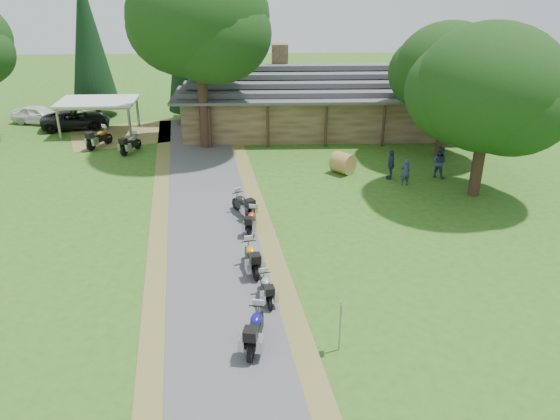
{
  "coord_description": "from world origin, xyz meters",
  "views": [
    {
      "loc": [
        1.64,
        -16.86,
        12.13
      ],
      "look_at": [
        2.38,
        5.67,
        1.6
      ],
      "focal_mm": 35.0,
      "sensor_mm": 36.0,
      "label": 1
    }
  ],
  "objects_px": {
    "hay_bale": "(343,163)",
    "carport": "(99,116)",
    "motorcycle_row_b": "(266,287)",
    "motorcycle_row_c": "(252,256)",
    "motorcycle_row_d": "(251,220)",
    "motorcycle_carport_a": "(99,137)",
    "motorcycle_carport_b": "(130,143)",
    "car_white_sedan": "(38,112)",
    "motorcycle_row_a": "(255,327)",
    "car_dark_suv": "(75,115)",
    "motorcycle_row_e": "(243,204)",
    "lodge": "(320,97)"
  },
  "relations": [
    {
      "from": "hay_bale",
      "to": "carport",
      "type": "bearing_deg",
      "value": 151.99
    },
    {
      "from": "motorcycle_row_b",
      "to": "hay_bale",
      "type": "height_order",
      "value": "hay_bale"
    },
    {
      "from": "motorcycle_row_b",
      "to": "motorcycle_row_c",
      "type": "distance_m",
      "value": 2.29
    },
    {
      "from": "motorcycle_row_d",
      "to": "motorcycle_row_b",
      "type": "bearing_deg",
      "value": -165.92
    },
    {
      "from": "motorcycle_row_d",
      "to": "motorcycle_carport_a",
      "type": "relative_size",
      "value": 0.82
    },
    {
      "from": "motorcycle_carport_b",
      "to": "motorcycle_row_c",
      "type": "bearing_deg",
      "value": -129.08
    },
    {
      "from": "car_white_sedan",
      "to": "motorcycle_carport_b",
      "type": "distance_m",
      "value": 11.43
    },
    {
      "from": "motorcycle_row_a",
      "to": "hay_bale",
      "type": "distance_m",
      "value": 17.02
    },
    {
      "from": "carport",
      "to": "motorcycle_carport_b",
      "type": "xyz_separation_m",
      "value": [
        3.27,
        -4.77,
        -0.54
      ]
    },
    {
      "from": "motorcycle_row_b",
      "to": "hay_bale",
      "type": "bearing_deg",
      "value": -29.75
    },
    {
      "from": "motorcycle_row_b",
      "to": "car_dark_suv",
      "type": "bearing_deg",
      "value": 21.22
    },
    {
      "from": "carport",
      "to": "car_dark_suv",
      "type": "distance_m",
      "value": 2.41
    },
    {
      "from": "hay_bale",
      "to": "motorcycle_row_b",
      "type": "bearing_deg",
      "value": -109.61
    },
    {
      "from": "car_white_sedan",
      "to": "motorcycle_row_d",
      "type": "xyz_separation_m",
      "value": [
        17.11,
        -19.29,
        -0.31
      ]
    },
    {
      "from": "motorcycle_row_c",
      "to": "motorcycle_carport_a",
      "type": "xyz_separation_m",
      "value": [
        -10.82,
        16.8,
        0.05
      ]
    },
    {
      "from": "car_white_sedan",
      "to": "hay_bale",
      "type": "height_order",
      "value": "car_white_sedan"
    },
    {
      "from": "hay_bale",
      "to": "car_dark_suv",
      "type": "bearing_deg",
      "value": 152.19
    },
    {
      "from": "motorcycle_row_b",
      "to": "motorcycle_carport_b",
      "type": "xyz_separation_m",
      "value": [
        -9.0,
        17.83,
        0.11
      ]
    },
    {
      "from": "car_white_sedan",
      "to": "motorcycle_row_e",
      "type": "xyz_separation_m",
      "value": [
        16.67,
        -17.51,
        -0.25
      ]
    },
    {
      "from": "motorcycle_row_d",
      "to": "car_dark_suv",
      "type": "bearing_deg",
      "value": 45.16
    },
    {
      "from": "motorcycle_row_b",
      "to": "motorcycle_row_c",
      "type": "height_order",
      "value": "motorcycle_row_c"
    },
    {
      "from": "motorcycle_carport_a",
      "to": "car_dark_suv",
      "type": "bearing_deg",
      "value": 60.97
    },
    {
      "from": "car_white_sedan",
      "to": "motorcycle_row_e",
      "type": "bearing_deg",
      "value": -121.48
    },
    {
      "from": "motorcycle_row_c",
      "to": "motorcycle_carport_a",
      "type": "distance_m",
      "value": 19.98
    },
    {
      "from": "car_dark_suv",
      "to": "motorcycle_row_e",
      "type": "xyz_separation_m",
      "value": [
        13.31,
        -16.03,
        -0.39
      ]
    },
    {
      "from": "car_white_sedan",
      "to": "motorcycle_row_a",
      "type": "distance_m",
      "value": 32.82
    },
    {
      "from": "motorcycle_row_a",
      "to": "motorcycle_row_b",
      "type": "xyz_separation_m",
      "value": [
        0.4,
        2.68,
        -0.14
      ]
    },
    {
      "from": "motorcycle_row_b",
      "to": "car_white_sedan",
      "type": "bearing_deg",
      "value": 25.12
    },
    {
      "from": "car_dark_suv",
      "to": "motorcycle_carport_b",
      "type": "height_order",
      "value": "car_dark_suv"
    },
    {
      "from": "car_white_sedan",
      "to": "motorcycle_row_d",
      "type": "height_order",
      "value": "car_white_sedan"
    },
    {
      "from": "motorcycle_row_d",
      "to": "motorcycle_carport_b",
      "type": "distance_m",
      "value": 14.58
    },
    {
      "from": "carport",
      "to": "motorcycle_row_c",
      "type": "xyz_separation_m",
      "value": [
        11.67,
        -20.4,
        -0.54
      ]
    },
    {
      "from": "motorcycle_row_e",
      "to": "motorcycle_carport_a",
      "type": "distance_m",
      "value": 15.34
    },
    {
      "from": "lodge",
      "to": "motorcycle_carport_a",
      "type": "height_order",
      "value": "lodge"
    },
    {
      "from": "lodge",
      "to": "car_dark_suv",
      "type": "bearing_deg",
      "value": 178.34
    },
    {
      "from": "carport",
      "to": "hay_bale",
      "type": "xyz_separation_m",
      "value": [
        17.08,
        -9.09,
        -0.58
      ]
    },
    {
      "from": "motorcycle_carport_a",
      "to": "motorcycle_row_a",
      "type": "bearing_deg",
      "value": -124.96
    },
    {
      "from": "carport",
      "to": "car_white_sedan",
      "type": "height_order",
      "value": "carport"
    },
    {
      "from": "motorcycle_row_b",
      "to": "lodge",
      "type": "bearing_deg",
      "value": -20.68
    },
    {
      "from": "motorcycle_row_c",
      "to": "motorcycle_carport_a",
      "type": "height_order",
      "value": "motorcycle_carport_a"
    },
    {
      "from": "car_dark_suv",
      "to": "motorcycle_carport_a",
      "type": "bearing_deg",
      "value": -159.67
    },
    {
      "from": "carport",
      "to": "motorcycle_carport_b",
      "type": "bearing_deg",
      "value": -56.72
    },
    {
      "from": "motorcycle_row_a",
      "to": "motorcycle_row_b",
      "type": "height_order",
      "value": "motorcycle_row_a"
    },
    {
      "from": "lodge",
      "to": "motorcycle_row_b",
      "type": "height_order",
      "value": "lodge"
    },
    {
      "from": "motorcycle_row_a",
      "to": "hay_bale",
      "type": "relative_size",
      "value": 1.63
    },
    {
      "from": "motorcycle_row_e",
      "to": "hay_bale",
      "type": "bearing_deg",
      "value": -75.74
    },
    {
      "from": "motorcycle_row_a",
      "to": "motorcycle_carport_a",
      "type": "xyz_separation_m",
      "value": [
        -11.01,
        21.69,
        0.01
      ]
    },
    {
      "from": "motorcycle_row_a",
      "to": "motorcycle_row_c",
      "type": "height_order",
      "value": "motorcycle_row_a"
    },
    {
      "from": "motorcycle_row_e",
      "to": "hay_bale",
      "type": "xyz_separation_m",
      "value": [
        5.93,
        5.88,
        -0.02
      ]
    },
    {
      "from": "car_white_sedan",
      "to": "motorcycle_carport_b",
      "type": "xyz_separation_m",
      "value": [
        8.78,
        -7.32,
        -0.23
      ]
    }
  ]
}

